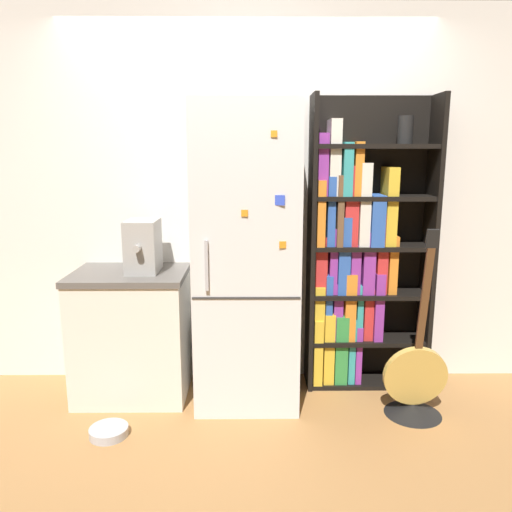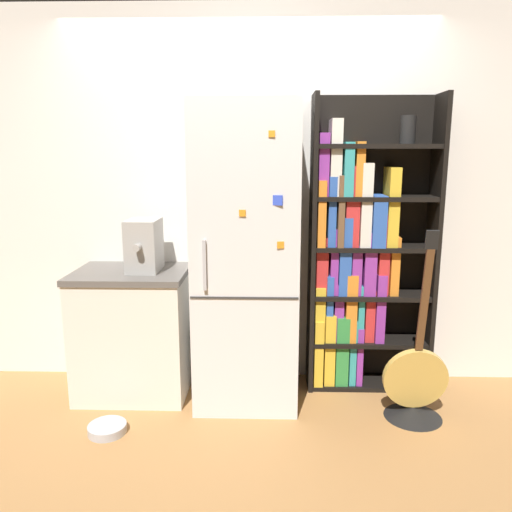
{
  "view_description": "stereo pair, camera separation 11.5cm",
  "coord_description": "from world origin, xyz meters",
  "views": [
    {
      "loc": [
        0.04,
        -3.04,
        1.63
      ],
      "look_at": [
        0.06,
        0.15,
        0.97
      ],
      "focal_mm": 35.0,
      "sensor_mm": 36.0,
      "label": 1
    },
    {
      "loc": [
        0.15,
        -3.03,
        1.63
      ],
      "look_at": [
        0.06,
        0.15,
        0.97
      ],
      "focal_mm": 35.0,
      "sensor_mm": 36.0,
      "label": 2
    }
  ],
  "objects": [
    {
      "name": "bookshelf",
      "position": [
        0.76,
        0.33,
        0.93
      ],
      "size": [
        0.84,
        0.29,
        2.01
      ],
      "color": "black",
      "rests_on": "ground_plane"
    },
    {
      "name": "espresso_machine",
      "position": [
        -0.68,
        0.17,
        1.03
      ],
      "size": [
        0.2,
        0.34,
        0.34
      ],
      "color": "#A5A39E",
      "rests_on": "kitchen_counter"
    },
    {
      "name": "ground_plane",
      "position": [
        0.0,
        0.0,
        0.0
      ],
      "size": [
        16.0,
        16.0,
        0.0
      ],
      "primitive_type": "plane",
      "color": "#A87542"
    },
    {
      "name": "kitchen_counter",
      "position": [
        -0.78,
        0.17,
        0.43
      ],
      "size": [
        0.75,
        0.58,
        0.86
      ],
      "color": "silver",
      "rests_on": "ground_plane"
    },
    {
      "name": "guitar",
      "position": [
        1.06,
        -0.14,
        0.17
      ],
      "size": [
        0.4,
        0.36,
        1.21
      ],
      "color": "black",
      "rests_on": "ground_plane"
    },
    {
      "name": "refrigerator",
      "position": [
        -0.0,
        0.13,
        0.97
      ],
      "size": [
        0.66,
        0.67,
        1.94
      ],
      "color": "silver",
      "rests_on": "ground_plane"
    },
    {
      "name": "pet_bowl",
      "position": [
        -0.81,
        -0.37,
        0.03
      ],
      "size": [
        0.23,
        0.23,
        0.05
      ],
      "color": "#B7B7BC",
      "rests_on": "ground_plane"
    },
    {
      "name": "wall_back",
      "position": [
        0.0,
        0.47,
        1.3
      ],
      "size": [
        8.0,
        0.05,
        2.6
      ],
      "color": "white",
      "rests_on": "ground_plane"
    }
  ]
}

